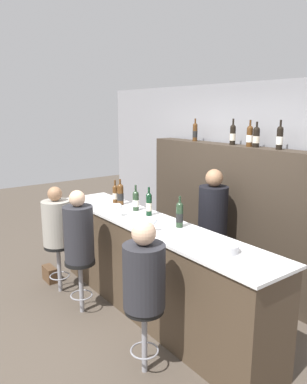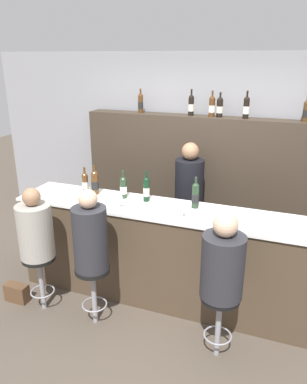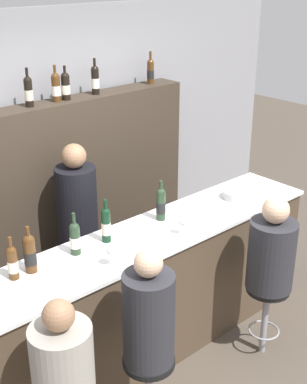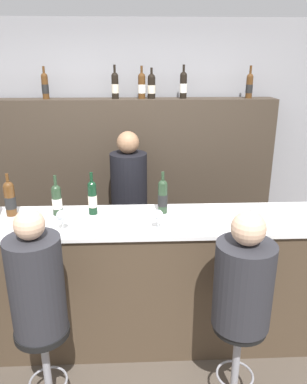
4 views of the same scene
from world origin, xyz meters
name	(u,v)px [view 4 (image 4 of 4)]	position (x,y,z in m)	size (l,w,h in m)	color
ground_plane	(128,363)	(0.00, 0.00, 0.00)	(16.00, 16.00, 0.00)	#4C4238
wall_back	(128,145)	(0.00, 1.84, 1.30)	(6.40, 0.05, 2.60)	gray
bar_counter	(127,282)	(0.00, 0.28, 0.54)	(3.24, 0.61, 1.07)	#473828
back_bar_cabinet	(129,184)	(0.00, 1.62, 0.91)	(3.04, 0.28, 1.82)	#382D23
wine_bottle_counter_1	(10,198)	(-0.87, 0.41, 1.21)	(0.08, 0.08, 0.33)	#4C2D14
wine_bottle_counter_2	(57,199)	(-0.52, 0.41, 1.20)	(0.07, 0.07, 0.31)	#233823
wine_bottle_counter_3	(92,197)	(-0.25, 0.41, 1.21)	(0.07, 0.07, 0.33)	black
wine_bottle_counter_4	(163,196)	(0.29, 0.41, 1.21)	(0.07, 0.07, 0.33)	#233823
wine_bottle_backbar_0	(45,86)	(-0.81, 1.62, 1.95)	(0.07, 0.07, 0.31)	#4C2D14
wine_bottle_backbar_1	(115,85)	(-0.12, 1.62, 1.95)	(0.07, 0.07, 0.33)	black
wine_bottle_backbar_2	(142,85)	(0.15, 1.62, 1.95)	(0.08, 0.08, 0.32)	#4C2D14
wine_bottle_backbar_3	(152,86)	(0.25, 1.62, 1.95)	(0.08, 0.08, 0.30)	black
wine_bottle_backbar_4	(183,85)	(0.57, 1.62, 1.96)	(0.07, 0.07, 0.33)	black
wine_bottle_backbar_5	(249,85)	(1.24, 1.62, 1.95)	(0.07, 0.07, 0.32)	#4C2D14
wine_glass_0	(62,216)	(-0.43, 0.12, 1.18)	(0.08, 0.08, 0.15)	silver
wine_glass_1	(158,216)	(0.24, 0.12, 1.17)	(0.07, 0.07, 0.14)	silver
metal_bowl	(264,213)	(1.05, 0.29, 1.11)	(0.22, 0.22, 0.07)	#B7B7BC
bar_stool_middle	(44,347)	(-0.51, -0.35, 0.48)	(0.34, 0.34, 0.63)	gray
guest_seated_middle	(36,281)	(-0.51, -0.35, 0.97)	(0.33, 0.33, 0.79)	#28282D
bar_stool_right	(238,341)	(0.73, -0.35, 0.48)	(0.34, 0.34, 0.63)	gray
guest_seated_right	(244,279)	(0.73, -0.35, 0.94)	(0.36, 0.36, 0.76)	#28282D
bartender	(130,216)	(0.01, 1.18, 0.72)	(0.35, 0.35, 1.57)	black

